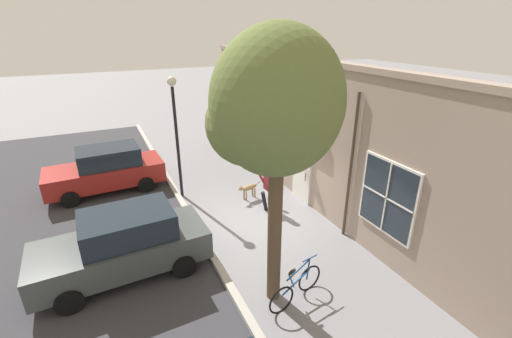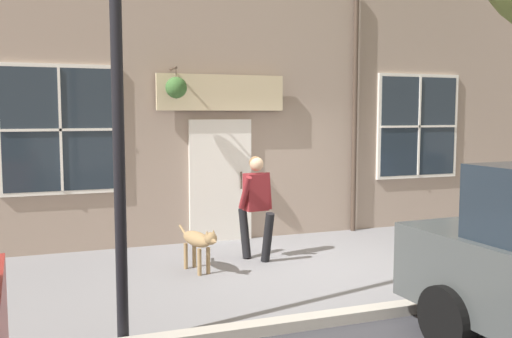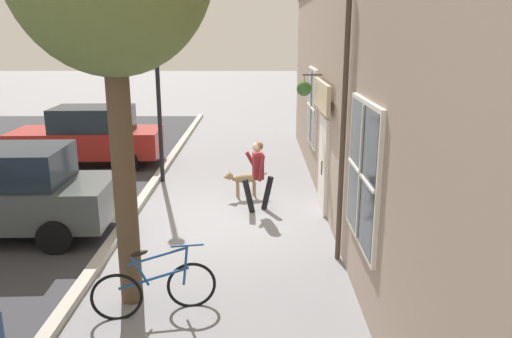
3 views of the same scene
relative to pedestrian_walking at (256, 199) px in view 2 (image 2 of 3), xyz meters
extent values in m
plane|color=gray|center=(0.73, 0.68, -0.93)|extent=(90.00, 90.00, 0.00)
cube|color=#B2ADA3|center=(2.73, 0.68, -0.87)|extent=(0.20, 28.00, 0.12)
cube|color=gray|center=(-1.62, 0.68, 1.54)|extent=(0.30, 18.00, 4.94)
cube|color=white|center=(-1.45, -0.12, 0.12)|extent=(0.10, 1.10, 2.10)
cube|color=#232D38|center=(-1.42, -0.12, 0.07)|extent=(0.03, 0.90, 1.90)
cylinder|color=#47382D|center=(-1.36, 0.23, 0.12)|extent=(0.03, 0.03, 0.30)
cube|color=beige|center=(-1.35, -0.12, 1.62)|extent=(0.08, 2.20, 0.60)
cylinder|color=#47382D|center=(-1.39, 2.47, 1.29)|extent=(0.09, 0.09, 4.45)
cylinder|color=#47382D|center=(-1.23, -0.95, 1.99)|extent=(0.44, 0.04, 0.04)
cylinder|color=#47382D|center=(-1.05, -0.95, 1.81)|extent=(0.01, 0.01, 0.34)
cone|color=#2D2823|center=(-1.05, -0.95, 1.59)|extent=(0.32, 0.32, 0.18)
sphere|color=#3D6B33|center=(-1.05, -0.95, 1.68)|extent=(0.34, 0.34, 0.34)
cube|color=white|center=(-1.45, -2.70, 1.02)|extent=(0.08, 1.82, 2.02)
cube|color=#232D38|center=(-1.42, -2.70, 1.02)|extent=(0.03, 1.70, 1.90)
cube|color=white|center=(-1.40, -2.70, 1.02)|extent=(0.04, 0.04, 1.90)
cube|color=white|center=(-1.40, -2.70, 1.02)|extent=(0.04, 1.70, 0.04)
cube|color=white|center=(-1.45, 3.90, 1.02)|extent=(0.08, 1.82, 2.02)
cube|color=#232D38|center=(-1.42, 3.90, 1.02)|extent=(0.03, 1.70, 1.90)
cube|color=white|center=(-1.40, 3.90, 1.02)|extent=(0.04, 0.04, 1.90)
cube|color=white|center=(-1.40, 3.90, 1.02)|extent=(0.04, 1.70, 0.04)
cylinder|color=black|center=(0.21, 0.11, -0.55)|extent=(0.30, 0.16, 0.77)
cylinder|color=black|center=(-0.21, -0.11, -0.55)|extent=(0.30, 0.16, 0.77)
cube|color=maroon|center=(0.00, 0.00, 0.10)|extent=(0.26, 0.36, 0.55)
sphere|color=tan|center=(0.02, 0.00, 0.52)|extent=(0.21, 0.21, 0.21)
sphere|color=brown|center=(-0.01, 0.00, 0.54)|extent=(0.20, 0.20, 0.20)
cylinder|color=maroon|center=(-0.07, 0.22, 0.10)|extent=(0.17, 0.10, 0.57)
cylinder|color=maroon|center=(0.12, -0.22, 0.12)|extent=(0.34, 0.12, 0.52)
ellipsoid|color=#997A51|center=(0.29, -0.99, -0.47)|extent=(0.71, 0.38, 0.20)
cylinder|color=#997A51|center=(0.47, -0.88, -0.75)|extent=(0.06, 0.06, 0.37)
cylinder|color=#997A51|center=(0.50, -1.01, -0.75)|extent=(0.06, 0.06, 0.37)
cylinder|color=#997A51|center=(0.07, -0.97, -0.75)|extent=(0.06, 0.06, 0.37)
cylinder|color=#997A51|center=(0.10, -1.11, -0.75)|extent=(0.06, 0.06, 0.37)
sphere|color=#997A51|center=(0.67, -0.90, -0.39)|extent=(0.17, 0.17, 0.17)
cone|color=#997A51|center=(0.78, -0.87, -0.41)|extent=(0.12, 0.11, 0.09)
cone|color=#997A51|center=(0.65, -0.85, -0.31)|extent=(0.06, 0.06, 0.07)
cone|color=#997A51|center=(0.68, -0.95, -0.31)|extent=(0.06, 0.06, 0.07)
cylinder|color=#997A51|center=(-0.12, -1.09, -0.42)|extent=(0.21, 0.08, 0.14)
cylinder|color=black|center=(3.70, 0.51, -0.62)|extent=(0.63, 0.20, 0.62)
cylinder|color=black|center=(2.55, -2.29, 1.15)|extent=(0.11, 0.11, 4.16)
camera|label=1|loc=(5.03, 9.56, 5.16)|focal=24.00mm
camera|label=2|loc=(7.89, -2.93, 1.27)|focal=40.00mm
camera|label=3|loc=(0.02, 10.52, 2.87)|focal=35.00mm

